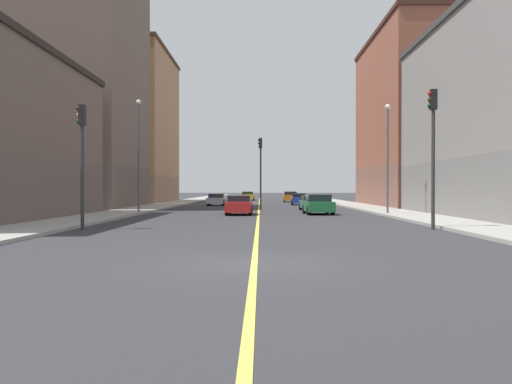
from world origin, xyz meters
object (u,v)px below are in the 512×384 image
Objects in this scene: traffic_light_right_near at (82,148)px; building_right_midblock at (82,84)px; building_right_distant at (131,127)px; car_orange at (290,197)px; car_red at (239,205)px; car_yellow at (248,196)px; car_teal at (313,203)px; car_green at (318,205)px; car_blue at (299,199)px; traffic_light_median_far at (260,163)px; street_lamp_right_near at (139,145)px; street_lamp_left_near at (388,147)px; building_left_mid at (420,120)px; car_silver at (216,200)px; traffic_light_left_near at (433,139)px.

building_right_midblock is at bearing 108.41° from traffic_light_right_near.
building_right_distant is at bearing 100.88° from traffic_light_right_near.
car_orange is 1.08× the size of car_red.
car_yellow reaches higher than car_teal.
car_yellow is at bearing 41.18° from building_right_distant.
car_green is at bearing 49.28° from traffic_light_right_near.
traffic_light_right_near is at bearing -109.16° from car_blue.
building_right_distant is at bearing 129.75° from traffic_light_median_far.
building_right_distant is at bearing -138.82° from car_yellow.
building_right_distant reaches higher than traffic_light_median_far.
street_lamp_right_near reaches higher than car_yellow.
car_yellow is (-1.92, 32.66, -3.45)m from traffic_light_median_far.
building_right_midblock is 22.25m from car_red.
car_orange is at bearing 80.97° from car_red.
building_right_distant is 22.65m from car_orange.
building_right_midblock reaches higher than car_green.
street_lamp_right_near reaches higher than car_blue.
traffic_light_right_near is at bearing -142.49° from street_lamp_left_near.
building_left_mid is at bearing -19.77° from car_blue.
car_red is at bearing 176.68° from street_lamp_left_near.
building_right_distant reaches higher than car_green.
street_lamp_left_near is (-7.57, -18.15, -4.14)m from building_left_mid.
car_teal is at bearing -14.85° from building_right_midblock.
building_left_mid is 18.06m from traffic_light_median_far.
building_right_distant is 21.38m from car_yellow.
car_green reaches higher than car_blue.
building_left_mid reaches higher than traffic_light_right_near.
traffic_light_right_near is 15.18m from car_red.
building_right_midblock is 2.79× the size of street_lamp_right_near.
car_yellow is at bearing 83.98° from traffic_light_right_near.
car_silver is at bearing -96.78° from car_yellow.
car_orange is (11.98, 47.88, -2.96)m from traffic_light_right_near.
traffic_light_right_near is at bearing 180.00° from traffic_light_left_near.
car_green is at bearing 104.43° from traffic_light_left_near.
traffic_light_left_near is 12.85m from street_lamp_left_near.
car_red is (3.27, -20.21, 0.03)m from car_silver.
traffic_light_left_near reaches higher than car_green.
street_lamp_left_near is 1.76× the size of car_teal.
car_red reaches higher than car_blue.
building_right_midblock is 17.85m from car_silver.
car_orange is (-0.07, 33.88, -0.02)m from car_green.
car_red is at bearing -80.81° from car_silver.
car_green reaches higher than car_yellow.
traffic_light_left_near reaches higher than car_teal.
building_right_midblock is 5.71× the size of car_red.
car_red is (-17.74, -17.56, -8.11)m from building_left_mid.
building_right_distant reaches higher than car_yellow.
street_lamp_left_near is 23.24m from car_blue.
car_silver is at bearing 114.23° from car_green.
building_right_midblock is 14.24m from street_lamp_right_near.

